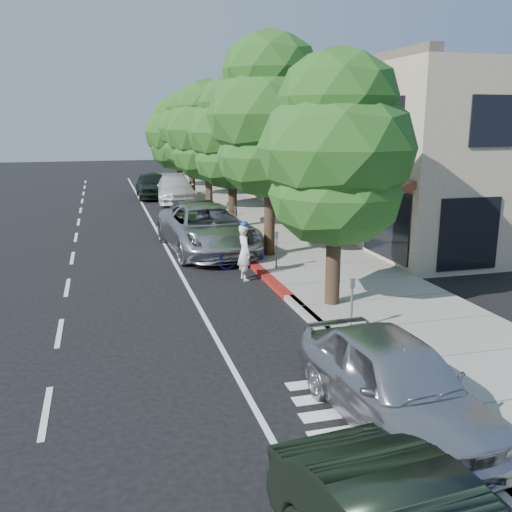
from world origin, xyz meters
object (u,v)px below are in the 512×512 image
object	(u,v)px
street_tree_3	(208,132)
dark_sedan	(198,219)
street_tree_2	(232,135)
street_tree_5	(179,133)
cyclist	(245,253)
street_tree_4	(191,130)
pedestrian	(330,219)
silver_suv	(207,229)
near_car_a	(395,382)
street_tree_1	(270,118)
bicycle	(242,253)
white_pickup	(175,189)
dark_suv_far	(152,185)
street_tree_0	(337,152)

from	to	relation	value
street_tree_3	dark_sedan	bearing A→B (deg)	-104.51
street_tree_2	street_tree_5	world-z (taller)	street_tree_2
street_tree_3	cyclist	xyz separation A→B (m)	(-1.60, -14.59, -3.49)
street_tree_4	pedestrian	bearing A→B (deg)	-79.50
silver_suv	street_tree_2	bearing A→B (deg)	61.18
street_tree_3	near_car_a	bearing A→B (deg)	-93.34
street_tree_1	pedestrian	bearing A→B (deg)	27.27
street_tree_3	bicycle	xyz separation A→B (m)	(-1.30, -13.00, -3.89)
street_tree_1	near_car_a	xyz separation A→B (m)	(-1.40, -12.00, -4.29)
silver_suv	dark_sedan	world-z (taller)	silver_suv
silver_suv	near_car_a	distance (m)	13.73
street_tree_4	cyclist	bearing A→B (deg)	-94.44
street_tree_3	bicycle	bearing A→B (deg)	-95.71
street_tree_4	white_pickup	bearing A→B (deg)	-125.98
street_tree_1	street_tree_5	bearing A→B (deg)	90.00
dark_sedan	bicycle	bearing A→B (deg)	-92.57
street_tree_2	white_pickup	xyz separation A→B (m)	(-1.40, 10.07, -3.56)
bicycle	street_tree_2	bearing A→B (deg)	-32.30
dark_suv_far	street_tree_5	bearing A→B (deg)	65.68
street_tree_3	dark_sedan	world-z (taller)	street_tree_3
street_tree_5	white_pickup	bearing A→B (deg)	-100.01
street_tree_5	dark_suv_far	xyz separation A→B (m)	(-2.60, -5.61, -3.20)
cyclist	near_car_a	xyz separation A→B (m)	(0.20, -9.41, -0.11)
street_tree_4	near_car_a	distance (m)	30.25
cyclist	near_car_a	size ratio (longest dim) A/B	0.39
street_tree_1	street_tree_4	distance (m)	18.01
street_tree_0	bicycle	xyz separation A→B (m)	(-1.30, 5.00, -3.72)
street_tree_2	street_tree_5	xyz separation A→B (m)	(0.00, 18.00, -0.32)
street_tree_3	bicycle	world-z (taller)	street_tree_3
street_tree_2	pedestrian	size ratio (longest dim) A/B	3.67
street_tree_3	near_car_a	size ratio (longest dim) A/B	1.56
street_tree_1	street_tree_2	distance (m)	6.04
street_tree_3	silver_suv	bearing A→B (deg)	-101.07
street_tree_0	street_tree_5	size ratio (longest dim) A/B	0.99
street_tree_4	street_tree_3	bearing A→B (deg)	-90.00
street_tree_0	white_pickup	distance (m)	22.38
street_tree_2	street_tree_4	bearing A→B (deg)	90.00
street_tree_2	silver_suv	bearing A→B (deg)	-115.15
dark_sedan	white_pickup	xyz separation A→B (m)	(0.38, 10.95, 0.09)
street_tree_1	street_tree_5	world-z (taller)	street_tree_1
street_tree_1	street_tree_5	distance (m)	24.02
bicycle	dark_sedan	size ratio (longest dim) A/B	0.43
street_tree_0	street_tree_4	bearing A→B (deg)	90.00
near_car_a	street_tree_2	bearing A→B (deg)	82.61
street_tree_5	pedestrian	world-z (taller)	street_tree_5
dark_sedan	dark_suv_far	bearing A→B (deg)	86.47
street_tree_3	street_tree_0	bearing A→B (deg)	-90.00
street_tree_0	street_tree_5	bearing A→B (deg)	90.00
street_tree_5	bicycle	size ratio (longest dim) A/B	3.61
street_tree_0	white_pickup	xyz separation A→B (m)	(-1.40, 22.07, -3.41)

